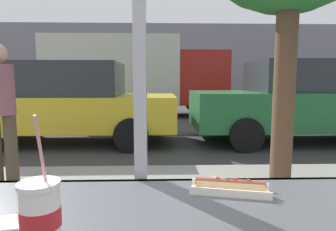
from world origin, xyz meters
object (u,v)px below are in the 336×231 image
soda_cup_right (41,216)px  parked_car_green (301,101)px  pedestrian (0,106)px  parked_car_yellow (68,103)px  box_truck (134,74)px  hotdog_tray_near (230,187)px

soda_cup_right → parked_car_green: size_ratio=0.07×
pedestrian → soda_cup_right: bearing=-60.6°
parked_car_yellow → parked_car_green: parked_car_green is taller
parked_car_yellow → pedestrian: (0.14, -2.88, 0.18)m
soda_cup_right → box_truck: size_ratio=0.05×
parked_car_green → box_truck: (-3.99, 4.79, 0.69)m
hotdog_tray_near → pedestrian: bearing=131.2°
pedestrian → box_truck: bearing=83.6°
box_truck → parked_car_green: bearing=-50.2°
soda_cup_right → hotdog_tray_near: (0.52, 0.34, -0.06)m
soda_cup_right → parked_car_green: bearing=58.9°
soda_cup_right → parked_car_yellow: size_ratio=0.07×
hotdog_tray_near → box_truck: bearing=96.6°
hotdog_tray_near → box_truck: (-1.16, 9.99, 0.62)m
hotdog_tray_near → parked_car_green: size_ratio=0.06×
soda_cup_right → hotdog_tray_near: size_ratio=1.12×
parked_car_green → soda_cup_right: bearing=-121.1°
soda_cup_right → hotdog_tray_near: 0.63m
box_truck → pedestrian: size_ratio=3.98×
hotdog_tray_near → box_truck: 10.08m
hotdog_tray_near → pedestrian: pedestrian is taller
parked_car_green → pedestrian: 5.64m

